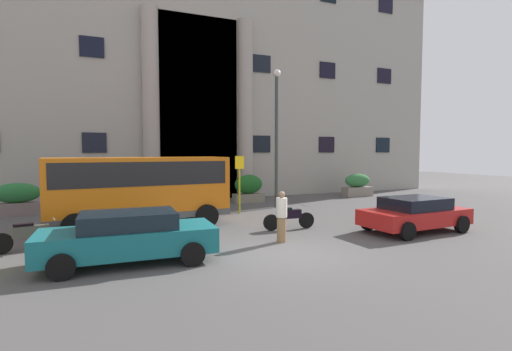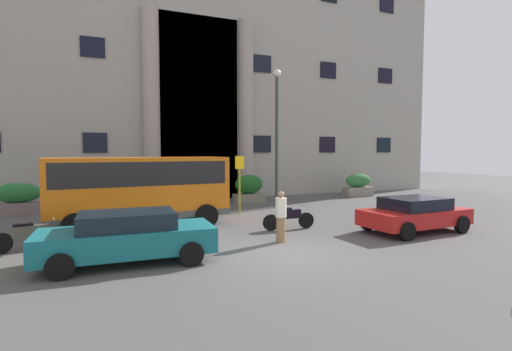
{
  "view_description": "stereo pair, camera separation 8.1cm",
  "coord_description": "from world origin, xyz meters",
  "px_view_note": "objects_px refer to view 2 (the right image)",
  "views": [
    {
      "loc": [
        -4.87,
        -9.4,
        2.91
      ],
      "look_at": [
        1.59,
        5.88,
        1.87
      ],
      "focal_mm": 26.44,
      "sensor_mm": 36.0,
      "label": 1
    },
    {
      "loc": [
        -4.8,
        -9.43,
        2.91
      ],
      "look_at": [
        1.59,
        5.88,
        1.87
      ],
      "focal_mm": 26.44,
      "sensor_mm": 36.0,
      "label": 2
    }
  ],
  "objects_px": {
    "parked_sedan_second": "(415,214)",
    "lamppost_plaza_centre": "(277,127)",
    "orange_minibus": "(140,186)",
    "hedge_planter_west": "(249,189)",
    "hedge_planter_far_east": "(358,185)",
    "pedestrian_woman_dark_dress": "(281,217)",
    "motorcycle_near_kerb": "(288,217)",
    "white_taxi_kerbside": "(128,236)",
    "bus_stop_sign": "(240,178)",
    "hedge_planter_east": "(18,200)",
    "motorcycle_far_end": "(29,235)"
  },
  "relations": [
    {
      "from": "parked_sedan_second",
      "to": "lamppost_plaza_centre",
      "type": "xyz_separation_m",
      "value": [
        -2.02,
        7.35,
        3.52
      ]
    },
    {
      "from": "orange_minibus",
      "to": "lamppost_plaza_centre",
      "type": "relative_size",
      "value": 0.93
    },
    {
      "from": "hedge_planter_west",
      "to": "lamppost_plaza_centre",
      "type": "bearing_deg",
      "value": -76.97
    },
    {
      "from": "hedge_planter_far_east",
      "to": "pedestrian_woman_dark_dress",
      "type": "distance_m",
      "value": 13.83
    },
    {
      "from": "parked_sedan_second",
      "to": "motorcycle_near_kerb",
      "type": "xyz_separation_m",
      "value": [
        -4.08,
        2.13,
        -0.2
      ]
    },
    {
      "from": "hedge_planter_far_east",
      "to": "hedge_planter_west",
      "type": "height_order",
      "value": "hedge_planter_west"
    },
    {
      "from": "white_taxi_kerbside",
      "to": "pedestrian_woman_dark_dress",
      "type": "bearing_deg",
      "value": 7.91
    },
    {
      "from": "bus_stop_sign",
      "to": "parked_sedan_second",
      "type": "distance_m",
      "value": 7.78
    },
    {
      "from": "hedge_planter_far_east",
      "to": "lamppost_plaza_centre",
      "type": "height_order",
      "value": "lamppost_plaza_centre"
    },
    {
      "from": "orange_minibus",
      "to": "hedge_planter_east",
      "type": "distance_m",
      "value": 7.11
    },
    {
      "from": "bus_stop_sign",
      "to": "motorcycle_near_kerb",
      "type": "bearing_deg",
      "value": -84.57
    },
    {
      "from": "hedge_planter_east",
      "to": "motorcycle_near_kerb",
      "type": "relative_size",
      "value": 1.02
    },
    {
      "from": "hedge_planter_east",
      "to": "parked_sedan_second",
      "type": "bearing_deg",
      "value": -34.64
    },
    {
      "from": "hedge_planter_east",
      "to": "white_taxi_kerbside",
      "type": "relative_size",
      "value": 0.46
    },
    {
      "from": "hedge_planter_east",
      "to": "parked_sedan_second",
      "type": "xyz_separation_m",
      "value": [
        14.04,
        -9.7,
        -0.06
      ]
    },
    {
      "from": "hedge_planter_east",
      "to": "parked_sedan_second",
      "type": "relative_size",
      "value": 0.51
    },
    {
      "from": "orange_minibus",
      "to": "motorcycle_far_end",
      "type": "bearing_deg",
      "value": -150.81
    },
    {
      "from": "orange_minibus",
      "to": "motorcycle_near_kerb",
      "type": "height_order",
      "value": "orange_minibus"
    },
    {
      "from": "white_taxi_kerbside",
      "to": "hedge_planter_west",
      "type": "bearing_deg",
      "value": 55.31
    },
    {
      "from": "hedge_planter_west",
      "to": "white_taxi_kerbside",
      "type": "xyz_separation_m",
      "value": [
        -7.31,
        -9.88,
        -0.06
      ]
    },
    {
      "from": "bus_stop_sign",
      "to": "hedge_planter_far_east",
      "type": "relative_size",
      "value": 1.36
    },
    {
      "from": "bus_stop_sign",
      "to": "white_taxi_kerbside",
      "type": "relative_size",
      "value": 0.61
    },
    {
      "from": "hedge_planter_east",
      "to": "motorcycle_far_end",
      "type": "height_order",
      "value": "hedge_planter_east"
    },
    {
      "from": "bus_stop_sign",
      "to": "motorcycle_near_kerb",
      "type": "xyz_separation_m",
      "value": [
        0.39,
        -4.15,
        -1.21
      ]
    },
    {
      "from": "bus_stop_sign",
      "to": "hedge_planter_east",
      "type": "distance_m",
      "value": 10.21
    },
    {
      "from": "bus_stop_sign",
      "to": "hedge_planter_far_east",
      "type": "distance_m",
      "value": 10.19
    },
    {
      "from": "hedge_planter_far_east",
      "to": "motorcycle_far_end",
      "type": "height_order",
      "value": "hedge_planter_far_east"
    },
    {
      "from": "hedge_planter_far_east",
      "to": "pedestrian_woman_dark_dress",
      "type": "xyz_separation_m",
      "value": [
        -10.25,
        -9.29,
        0.12
      ]
    },
    {
      "from": "hedge_planter_west",
      "to": "pedestrian_woman_dark_dress",
      "type": "height_order",
      "value": "pedestrian_woman_dark_dress"
    },
    {
      "from": "parked_sedan_second",
      "to": "pedestrian_woman_dark_dress",
      "type": "bearing_deg",
      "value": 172.03
    },
    {
      "from": "hedge_planter_east",
      "to": "hedge_planter_west",
      "type": "height_order",
      "value": "hedge_planter_west"
    },
    {
      "from": "motorcycle_far_end",
      "to": "motorcycle_near_kerb",
      "type": "distance_m",
      "value": 8.45
    },
    {
      "from": "orange_minibus",
      "to": "motorcycle_far_end",
      "type": "relative_size",
      "value": 3.24
    },
    {
      "from": "white_taxi_kerbside",
      "to": "hedge_planter_east",
      "type": "bearing_deg",
      "value": 114.82
    },
    {
      "from": "motorcycle_far_end",
      "to": "hedge_planter_west",
      "type": "bearing_deg",
      "value": 26.34
    },
    {
      "from": "bus_stop_sign",
      "to": "motorcycle_near_kerb",
      "type": "relative_size",
      "value": 1.33
    },
    {
      "from": "parked_sedan_second",
      "to": "lamppost_plaza_centre",
      "type": "bearing_deg",
      "value": 102.47
    },
    {
      "from": "parked_sedan_second",
      "to": "motorcycle_far_end",
      "type": "distance_m",
      "value": 12.75
    },
    {
      "from": "bus_stop_sign",
      "to": "white_taxi_kerbside",
      "type": "distance_m",
      "value": 8.39
    },
    {
      "from": "hedge_planter_west",
      "to": "parked_sedan_second",
      "type": "bearing_deg",
      "value": -75.21
    },
    {
      "from": "bus_stop_sign",
      "to": "pedestrian_woman_dark_dress",
      "type": "relative_size",
      "value": 1.64
    },
    {
      "from": "hedge_planter_east",
      "to": "lamppost_plaza_centre",
      "type": "relative_size",
      "value": 0.29
    },
    {
      "from": "hedge_planter_far_east",
      "to": "white_taxi_kerbside",
      "type": "distance_m",
      "value": 17.88
    },
    {
      "from": "hedge_planter_west",
      "to": "pedestrian_woman_dark_dress",
      "type": "distance_m",
      "value": 9.73
    },
    {
      "from": "motorcycle_far_end",
      "to": "hedge_planter_east",
      "type": "bearing_deg",
      "value": 91.18
    },
    {
      "from": "bus_stop_sign",
      "to": "motorcycle_far_end",
      "type": "bearing_deg",
      "value": -154.18
    },
    {
      "from": "bus_stop_sign",
      "to": "hedge_planter_west",
      "type": "relative_size",
      "value": 1.54
    },
    {
      "from": "parked_sedan_second",
      "to": "pedestrian_woman_dark_dress",
      "type": "relative_size",
      "value": 2.46
    },
    {
      "from": "orange_minibus",
      "to": "hedge_planter_east",
      "type": "relative_size",
      "value": 3.22
    },
    {
      "from": "motorcycle_near_kerb",
      "to": "lamppost_plaza_centre",
      "type": "relative_size",
      "value": 0.29
    }
  ]
}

